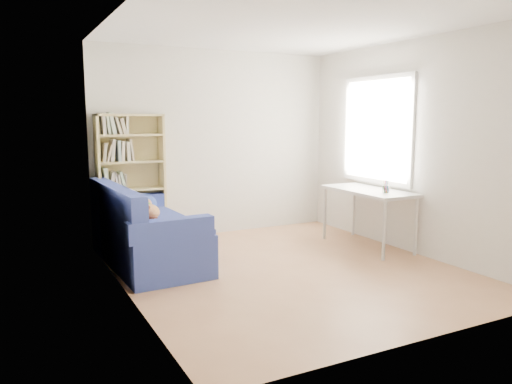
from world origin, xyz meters
TOP-DOWN VIEW (x-y plane):
  - ground at (0.00, 0.00)m, footprint 4.00×4.00m
  - room_shell at (0.10, 0.03)m, footprint 3.54×4.04m
  - sofa at (-1.33, 0.95)m, footprint 0.97×1.90m
  - bookshelf at (-1.25, 1.85)m, footprint 0.85×0.27m
  - desk at (1.43, 0.39)m, footprint 0.60×1.30m
  - pen_cup at (1.44, 0.07)m, footprint 0.08×0.08m

SIDE VIEW (x-z plane):
  - ground at x=0.00m, z-range 0.00..0.00m
  - sofa at x=-1.33m, z-range -0.11..0.81m
  - desk at x=1.43m, z-range 0.31..1.06m
  - bookshelf at x=-1.25m, z-range -0.07..1.64m
  - pen_cup at x=1.44m, z-range 0.73..0.89m
  - room_shell at x=0.10m, z-range 0.33..2.95m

